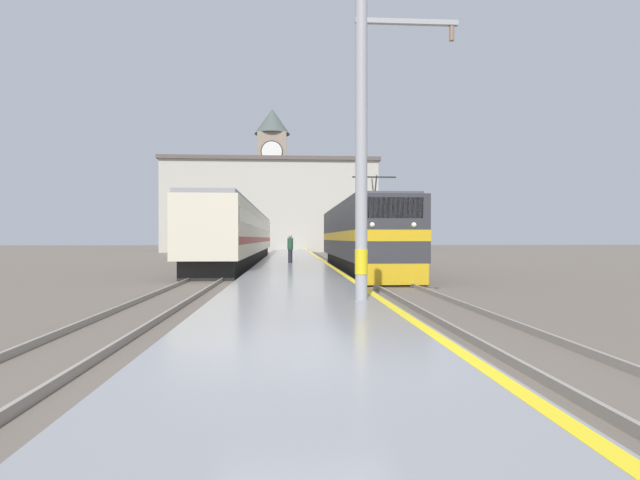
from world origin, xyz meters
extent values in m
plane|color=#60564C|center=(0.00, 30.00, 0.00)|extent=(200.00, 200.00, 0.00)
cube|color=gray|center=(0.00, 25.00, 0.20)|extent=(4.22, 140.00, 0.40)
cube|color=yellow|center=(1.96, 25.00, 0.40)|extent=(0.20, 140.00, 0.00)
cube|color=#60564C|center=(3.69, 25.00, 0.01)|extent=(2.83, 140.00, 0.02)
cube|color=gray|center=(2.97, 25.00, 0.09)|extent=(0.07, 140.00, 0.14)
cube|color=gray|center=(4.41, 25.00, 0.09)|extent=(0.07, 140.00, 0.14)
cube|color=#60564C|center=(-3.81, 25.00, 0.01)|extent=(2.83, 140.00, 0.02)
cube|color=gray|center=(-4.53, 25.00, 0.09)|extent=(0.07, 140.00, 0.14)
cube|color=gray|center=(-3.10, 25.00, 0.09)|extent=(0.07, 140.00, 0.14)
cube|color=black|center=(3.69, 20.64, 0.45)|extent=(2.47, 15.49, 0.90)
cube|color=#333338|center=(3.69, 20.64, 2.24)|extent=(2.90, 16.84, 2.67)
cube|color=gold|center=(3.69, 20.64, 1.97)|extent=(2.92, 16.86, 0.44)
cube|color=gold|center=(3.69, 12.37, 0.50)|extent=(2.75, 0.30, 0.81)
cube|color=black|center=(3.69, 12.28, 3.02)|extent=(2.32, 0.12, 0.80)
sphere|color=white|center=(2.89, 12.24, 2.37)|extent=(0.20, 0.20, 0.20)
sphere|color=white|center=(4.49, 12.24, 2.37)|extent=(0.20, 0.20, 0.20)
cube|color=#4C4C51|center=(3.69, 20.64, 3.63)|extent=(2.61, 15.99, 0.12)
cylinder|color=#333333|center=(3.69, 16.08, 4.19)|extent=(0.06, 0.63, 1.03)
cylinder|color=#333333|center=(3.69, 16.78, 4.19)|extent=(0.06, 0.63, 1.03)
cube|color=#262626|center=(3.69, 16.43, 4.69)|extent=(2.03, 0.08, 0.06)
cube|color=black|center=(-3.81, 32.04, 0.45)|extent=(2.46, 33.56, 0.90)
cube|color=beige|center=(-3.81, 32.04, 2.33)|extent=(2.90, 34.96, 2.86)
cube|color=black|center=(-3.81, 32.04, 2.90)|extent=(2.92, 34.26, 0.64)
cube|color=maroon|center=(-3.81, 32.04, 1.76)|extent=(2.92, 34.26, 0.36)
cube|color=gray|center=(-3.81, 32.04, 3.86)|extent=(2.67, 34.96, 0.20)
cylinder|color=#9E9EA3|center=(1.49, 5.45, 4.14)|extent=(0.29, 0.29, 7.47)
cylinder|color=yellow|center=(1.49, 5.45, 1.30)|extent=(0.31, 0.31, 0.60)
cube|color=#9E9EA3|center=(2.59, 5.45, 7.07)|extent=(2.50, 0.12, 0.12)
cylinder|color=#8C6651|center=(3.69, 5.45, 6.82)|extent=(0.12, 0.12, 0.35)
cylinder|color=#23232D|center=(-0.17, 23.25, 0.80)|extent=(0.26, 0.26, 0.80)
cylinder|color=#234C33|center=(-0.17, 23.25, 1.54)|extent=(0.34, 0.34, 0.67)
sphere|color=tan|center=(-0.17, 23.25, 1.98)|extent=(0.22, 0.22, 0.22)
cube|color=gray|center=(-2.99, 75.84, 9.48)|extent=(4.64, 4.64, 18.96)
cylinder|color=black|center=(-2.99, 73.50, 15.71)|extent=(3.55, 0.06, 3.55)
cylinder|color=white|center=(-2.99, 73.47, 15.71)|extent=(3.25, 0.10, 3.25)
cone|color=#47514C|center=(-2.99, 75.84, 21.05)|extent=(5.80, 5.80, 4.18)
cube|color=#B7B2A3|center=(-2.72, 62.97, 6.08)|extent=(28.62, 8.01, 12.16)
cube|color=#564C47|center=(-2.72, 62.97, 12.41)|extent=(29.22, 8.61, 0.50)
camera|label=1|loc=(-0.24, -6.40, 1.86)|focal=28.00mm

